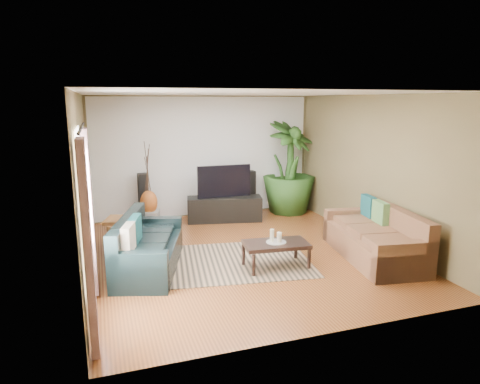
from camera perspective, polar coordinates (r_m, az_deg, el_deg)
name	(u,v)px	position (r m, az deg, el deg)	size (l,w,h in m)	color
floor	(244,254)	(7.46, 0.49, -8.22)	(5.50, 5.50, 0.00)	brown
ceiling	(244,93)	(6.99, 0.53, 13.00)	(5.50, 5.50, 0.00)	white
wall_back	(204,157)	(9.72, -4.78, 4.73)	(5.00, 5.00, 0.00)	brown
wall_front	(328,220)	(4.65, 11.61, -3.62)	(5.00, 5.00, 0.00)	brown
wall_left	(84,186)	(6.73, -20.05, 0.74)	(5.50, 5.50, 0.00)	brown
wall_right	(372,169)	(8.25, 17.19, 2.92)	(5.50, 5.50, 0.00)	brown
backwall_panel	(204,157)	(9.71, -4.77, 4.72)	(4.90, 4.90, 0.00)	white
window_pane	(83,208)	(5.16, -20.23, -2.01)	(1.80, 1.80, 0.00)	white
curtain_near	(88,250)	(4.50, -19.59, -7.29)	(0.08, 0.35, 2.20)	gray
curtain_far	(90,213)	(5.94, -19.41, -2.63)	(0.08, 0.35, 2.20)	gray
curtain_rod	(81,128)	(5.02, -20.41, 8.04)	(0.03, 0.03, 1.90)	black
sofa_left	(149,243)	(6.81, -12.02, -6.71)	(1.91, 0.82, 0.85)	black
sofa_right	(374,233)	(7.49, 17.38, -5.28)	(2.11, 0.95, 0.85)	brown
area_rug	(230,261)	(7.10, -1.33, -9.23)	(2.57, 1.82, 0.01)	#9E7E5D
coffee_table	(276,255)	(6.84, 4.81, -8.35)	(1.00, 0.55, 0.41)	black
candle_tray	(276,242)	(6.77, 4.84, -6.67)	(0.31, 0.31, 0.01)	#9A9994
candle_tall	(272,235)	(6.74, 4.29, -5.78)	(0.06, 0.06, 0.20)	#EAE5C6
candle_mid	(280,237)	(6.72, 5.30, -6.05)	(0.06, 0.06, 0.16)	beige
candle_short	(279,236)	(6.83, 5.20, -5.89)	(0.06, 0.06, 0.13)	#F5E4CF
tv_stand	(224,209)	(9.36, -2.08, -2.27)	(1.61, 0.48, 0.54)	black
television	(224,181)	(9.24, -2.15, 1.46)	(1.18, 0.06, 0.70)	black
speaker_left	(144,198)	(9.38, -12.72, -0.83)	(0.19, 0.22, 1.08)	black
speaker_right	(251,192)	(9.92, 1.43, -0.04)	(0.18, 0.20, 1.01)	black
potted_plant	(289,167)	(10.00, 6.56, 3.28)	(1.20, 1.20, 2.14)	#234A18
plant_pot	(288,206)	(10.18, 6.44, -1.82)	(0.40, 0.40, 0.31)	black
pedestal	(150,220)	(8.99, -11.95, -3.64)	(0.38, 0.38, 0.38)	gray
vase	(149,202)	(8.90, -12.06, -1.37)	(0.35, 0.35, 0.49)	#94481A
side_table	(122,234)	(7.90, -15.46, -5.36)	(0.53, 0.53, 0.56)	brown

